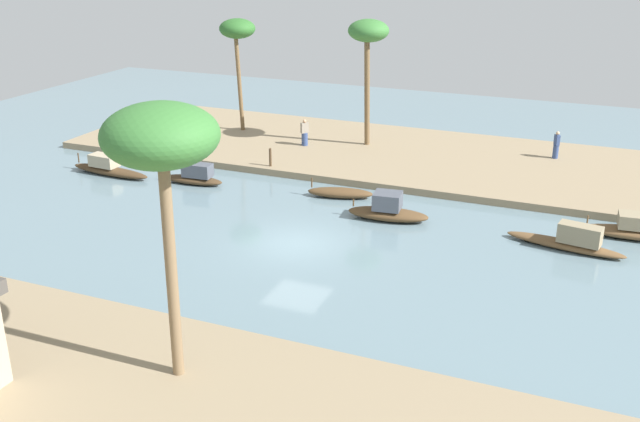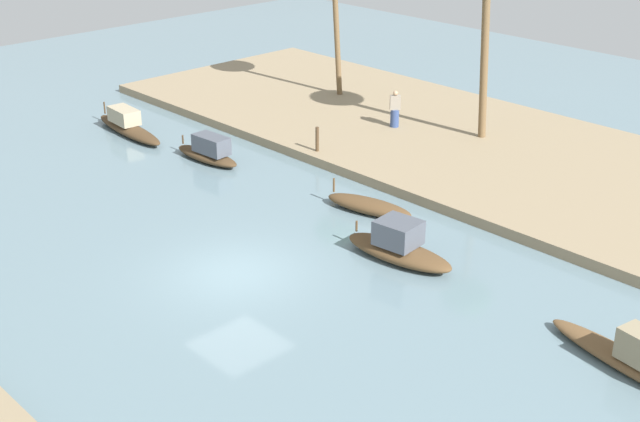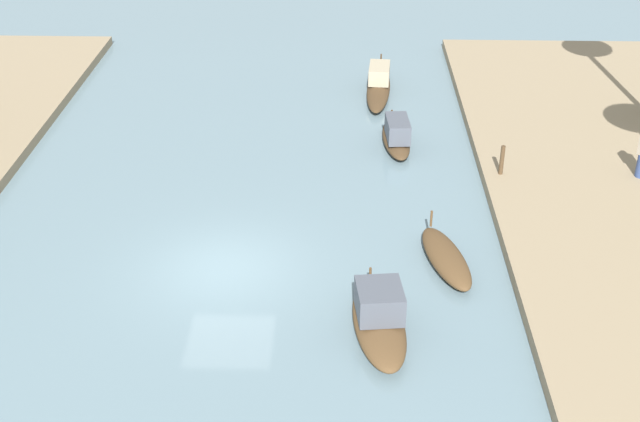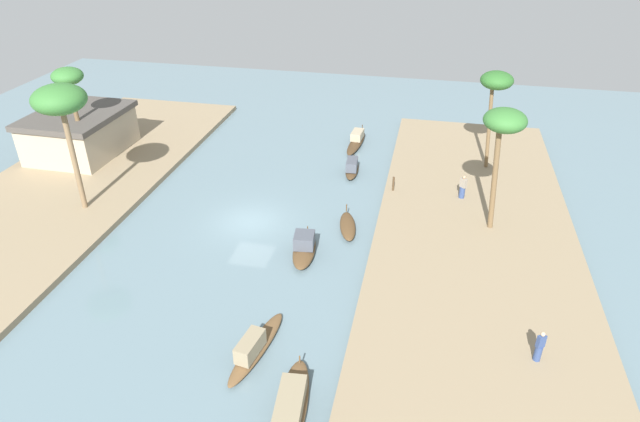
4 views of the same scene
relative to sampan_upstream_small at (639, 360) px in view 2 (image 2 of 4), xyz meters
The scene contains 9 objects.
river_water 11.46m from the sampan_upstream_small, 19.53° to the left, with size 65.97×65.97×0.00m, color slate.
riverbank_left 14.63m from the sampan_upstream_small, 42.44° to the right, with size 38.57×11.73×0.38m, color #937F60.
sampan_upstream_small is the anchor object (origin of this frame).
sampan_foreground 24.18m from the sampan_upstream_small, ahead, with size 5.13×1.30×1.09m.
sampan_with_tall_canopy 11.42m from the sampan_upstream_small, 11.65° to the right, with size 3.41×1.65×0.95m.
sampan_with_red_awning 19.04m from the sampan_upstream_small, ahead, with size 3.41×1.15×1.12m.
sampan_near_left_bank 8.08m from the sampan_upstream_small, ahead, with size 3.86×1.66×1.31m.
person_by_mooring 18.52m from the sampan_upstream_small, 29.45° to the right, with size 0.53×0.53×1.60m.
mooring_post 16.81m from the sampan_upstream_small, 15.76° to the right, with size 0.14×0.14×1.00m, color #4C3823.
Camera 2 is at (-18.24, 13.93, 12.18)m, focal length 48.56 mm.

